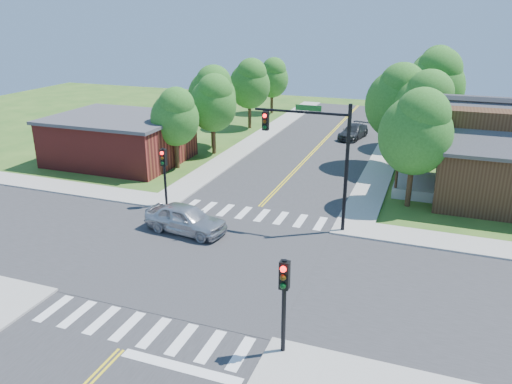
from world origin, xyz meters
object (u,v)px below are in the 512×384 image
at_px(signal_pole_se, 284,290).
at_px(car_dgrey, 353,132).
at_px(signal_mast_ne, 316,145).
at_px(car_silver, 186,219).
at_px(signal_pole_nw, 164,166).

bearing_deg(signal_pole_se, car_dgrey, 95.52).
distance_m(signal_mast_ne, car_silver, 8.25).
distance_m(signal_pole_nw, car_dgrey, 23.24).
distance_m(signal_mast_ne, car_dgrey, 22.16).
height_order(signal_mast_ne, car_silver, signal_mast_ne).
bearing_deg(car_dgrey, car_silver, -90.53).
height_order(signal_pole_nw, car_dgrey, signal_pole_nw).
distance_m(car_silver, car_dgrey, 25.30).
distance_m(signal_pole_se, car_dgrey, 33.14).
relative_size(signal_pole_se, signal_pole_nw, 1.00).
relative_size(signal_mast_ne, car_silver, 1.46).
height_order(car_silver, car_dgrey, car_silver).
bearing_deg(car_dgrey, signal_pole_se, -73.61).
xyz_separation_m(signal_mast_ne, signal_pole_se, (1.69, -11.21, -2.19)).
xyz_separation_m(signal_pole_se, car_silver, (-8.18, 8.12, -1.86)).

